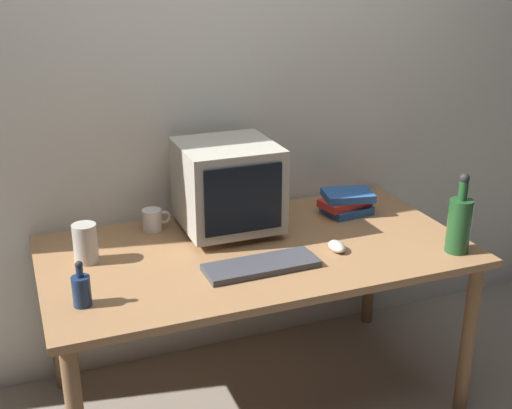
{
  "coord_description": "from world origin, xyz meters",
  "views": [
    {
      "loc": [
        -0.84,
        -2.18,
        1.77
      ],
      "look_at": [
        0.0,
        0.0,
        0.88
      ],
      "focal_mm": 46.06,
      "sensor_mm": 36.0,
      "label": 1
    }
  ],
  "objects_px": {
    "book_stack": "(347,202)",
    "mug": "(153,220)",
    "keyboard": "(261,266)",
    "bottle_short": "(81,289)",
    "computer_mouse": "(337,246)",
    "crt_monitor": "(228,186)",
    "bottle_tall": "(459,223)",
    "metal_canister": "(85,243)"
  },
  "relations": [
    {
      "from": "book_stack",
      "to": "mug",
      "type": "bearing_deg",
      "value": 171.66
    },
    {
      "from": "keyboard",
      "to": "bottle_short",
      "type": "height_order",
      "value": "bottle_short"
    },
    {
      "from": "computer_mouse",
      "to": "mug",
      "type": "height_order",
      "value": "mug"
    },
    {
      "from": "crt_monitor",
      "to": "bottle_short",
      "type": "relative_size",
      "value": 2.45
    },
    {
      "from": "bottle_tall",
      "to": "metal_canister",
      "type": "distance_m",
      "value": 1.41
    },
    {
      "from": "bottle_short",
      "to": "book_stack",
      "type": "xyz_separation_m",
      "value": [
        1.2,
        0.41,
        -0.01
      ]
    },
    {
      "from": "keyboard",
      "to": "bottle_tall",
      "type": "relative_size",
      "value": 1.33
    },
    {
      "from": "keyboard",
      "to": "computer_mouse",
      "type": "bearing_deg",
      "value": 5.69
    },
    {
      "from": "book_stack",
      "to": "bottle_short",
      "type": "bearing_deg",
      "value": -160.91
    },
    {
      "from": "crt_monitor",
      "to": "bottle_short",
      "type": "xyz_separation_m",
      "value": [
        -0.65,
        -0.42,
        -0.13
      ]
    },
    {
      "from": "bottle_short",
      "to": "book_stack",
      "type": "height_order",
      "value": "bottle_short"
    },
    {
      "from": "bottle_short",
      "to": "keyboard",
      "type": "bearing_deg",
      "value": 3.39
    },
    {
      "from": "keyboard",
      "to": "mug",
      "type": "height_order",
      "value": "mug"
    },
    {
      "from": "mug",
      "to": "computer_mouse",
      "type": "bearing_deg",
      "value": -36.67
    },
    {
      "from": "crt_monitor",
      "to": "bottle_tall",
      "type": "xyz_separation_m",
      "value": [
        0.75,
        -0.52,
        -0.07
      ]
    },
    {
      "from": "keyboard",
      "to": "mug",
      "type": "distance_m",
      "value": 0.58
    },
    {
      "from": "bottle_short",
      "to": "bottle_tall",
      "type": "bearing_deg",
      "value": -3.82
    },
    {
      "from": "bottle_tall",
      "to": "metal_canister",
      "type": "bearing_deg",
      "value": 162.66
    },
    {
      "from": "bottle_tall",
      "to": "bottle_short",
      "type": "xyz_separation_m",
      "value": [
        -1.4,
        0.09,
        -0.06
      ]
    },
    {
      "from": "bottle_short",
      "to": "metal_canister",
      "type": "relative_size",
      "value": 1.06
    },
    {
      "from": "book_stack",
      "to": "mug",
      "type": "distance_m",
      "value": 0.85
    },
    {
      "from": "bottle_tall",
      "to": "mug",
      "type": "relative_size",
      "value": 2.63
    },
    {
      "from": "crt_monitor",
      "to": "keyboard",
      "type": "height_order",
      "value": "crt_monitor"
    },
    {
      "from": "computer_mouse",
      "to": "mug",
      "type": "distance_m",
      "value": 0.77
    },
    {
      "from": "crt_monitor",
      "to": "metal_canister",
      "type": "bearing_deg",
      "value": -170.72
    },
    {
      "from": "bottle_tall",
      "to": "crt_monitor",
      "type": "bearing_deg",
      "value": 145.6
    },
    {
      "from": "mug",
      "to": "bottle_tall",
      "type": "bearing_deg",
      "value": -31.13
    },
    {
      "from": "computer_mouse",
      "to": "bottle_tall",
      "type": "height_order",
      "value": "bottle_tall"
    },
    {
      "from": "mug",
      "to": "book_stack",
      "type": "bearing_deg",
      "value": -8.34
    },
    {
      "from": "crt_monitor",
      "to": "keyboard",
      "type": "relative_size",
      "value": 0.93
    },
    {
      "from": "crt_monitor",
      "to": "bottle_tall",
      "type": "bearing_deg",
      "value": -34.4
    },
    {
      "from": "computer_mouse",
      "to": "bottle_short",
      "type": "distance_m",
      "value": 0.98
    },
    {
      "from": "bottle_tall",
      "to": "book_stack",
      "type": "distance_m",
      "value": 0.55
    },
    {
      "from": "keyboard",
      "to": "bottle_short",
      "type": "distance_m",
      "value": 0.64
    },
    {
      "from": "book_stack",
      "to": "mug",
      "type": "xyz_separation_m",
      "value": [
        -0.84,
        0.12,
        -0.01
      ]
    },
    {
      "from": "bottle_tall",
      "to": "metal_canister",
      "type": "height_order",
      "value": "bottle_tall"
    },
    {
      "from": "keyboard",
      "to": "computer_mouse",
      "type": "relative_size",
      "value": 4.2
    },
    {
      "from": "bottle_short",
      "to": "mug",
      "type": "relative_size",
      "value": 1.33
    },
    {
      "from": "keyboard",
      "to": "mug",
      "type": "xyz_separation_m",
      "value": [
        -0.29,
        0.5,
        0.03
      ]
    },
    {
      "from": "crt_monitor",
      "to": "bottle_short",
      "type": "distance_m",
      "value": 0.78
    },
    {
      "from": "keyboard",
      "to": "bottle_short",
      "type": "bearing_deg",
      "value": -177.82
    },
    {
      "from": "crt_monitor",
      "to": "book_stack",
      "type": "bearing_deg",
      "value": -0.9
    }
  ]
}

